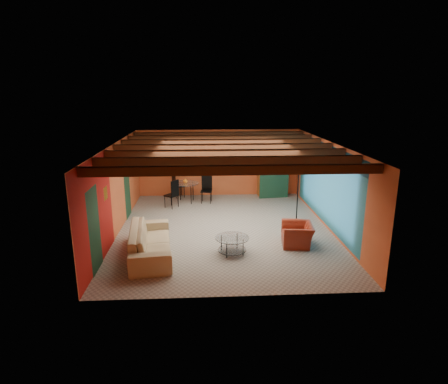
{
  "coord_description": "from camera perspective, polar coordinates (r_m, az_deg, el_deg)",
  "views": [
    {
      "loc": [
        -0.64,
        -11.05,
        4.21
      ],
      "look_at": [
        0.0,
        0.2,
        1.15
      ],
      "focal_mm": 30.07,
      "sensor_mm": 36.0,
      "label": 1
    }
  ],
  "objects": [
    {
      "name": "dining_table",
      "position": [
        14.55,
        -5.88,
        0.48
      ],
      "size": [
        2.3,
        2.3,
        1.07
      ],
      "primitive_type": null,
      "rotation": [
        0.0,
        0.0,
        -0.13
      ],
      "color": "silver",
      "rests_on": "ground"
    },
    {
      "name": "room",
      "position": [
        11.33,
        0.03,
        5.8
      ],
      "size": [
        6.52,
        8.01,
        2.71
      ],
      "color": "gray",
      "rests_on": "ground"
    },
    {
      "name": "painting",
      "position": [
        15.23,
        -4.21,
        5.48
      ],
      "size": [
        1.05,
        0.03,
        0.65
      ],
      "primitive_type": "cube",
      "color": "black",
      "rests_on": "wall_back"
    },
    {
      "name": "sofa",
      "position": [
        10.1,
        -11.12,
        -7.38
      ],
      "size": [
        1.33,
        2.72,
        0.76
      ],
      "primitive_type": "imported",
      "rotation": [
        0.0,
        0.0,
        1.69
      ],
      "color": "tan",
      "rests_on": "ground"
    },
    {
      "name": "coffee_table",
      "position": [
        10.08,
        1.23,
        -8.08
      ],
      "size": [
        1.11,
        1.11,
        0.46
      ],
      "primitive_type": null,
      "rotation": [
        0.0,
        0.0,
        0.26
      ],
      "color": "silver",
      "rests_on": "ground"
    },
    {
      "name": "ceiling_fan",
      "position": [
        11.22,
        0.06,
        5.7
      ],
      "size": [
        1.5,
        1.5,
        0.44
      ],
      "primitive_type": null,
      "color": "#472614",
      "rests_on": "ceiling"
    },
    {
      "name": "armchair",
      "position": [
        10.77,
        11.07,
        -6.34
      ],
      "size": [
        0.94,
        1.04,
        0.62
      ],
      "primitive_type": "imported",
      "rotation": [
        0.0,
        0.0,
        -1.7
      ],
      "color": "maroon",
      "rests_on": "ground"
    },
    {
      "name": "floor_lamp",
      "position": [
        12.01,
        11.14,
        -0.27
      ],
      "size": [
        0.52,
        0.52,
        2.14
      ],
      "primitive_type": null,
      "rotation": [
        0.0,
        0.0,
        0.21
      ],
      "color": "black",
      "rests_on": "ground"
    },
    {
      "name": "potted_plant",
      "position": [
        15.14,
        7.64,
        7.72
      ],
      "size": [
        0.53,
        0.48,
        0.5
      ],
      "primitive_type": "imported",
      "rotation": [
        0.0,
        0.0,
        -0.22
      ],
      "color": "#26661E",
      "rests_on": "armoire"
    },
    {
      "name": "vase",
      "position": [
        14.41,
        -5.95,
        2.87
      ],
      "size": [
        0.21,
        0.21,
        0.18
      ],
      "primitive_type": "imported",
      "rotation": [
        0.0,
        0.0,
        0.28
      ],
      "color": "orange",
      "rests_on": "dining_table"
    },
    {
      "name": "armoire",
      "position": [
        15.36,
        7.48,
        3.05
      ],
      "size": [
        1.21,
        0.68,
        2.02
      ],
      "primitive_type": "cube",
      "rotation": [
        0.0,
        0.0,
        0.1
      ],
      "color": "brown",
      "rests_on": "ground"
    }
  ]
}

